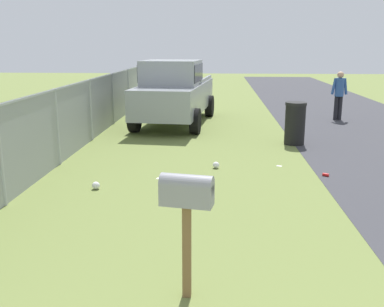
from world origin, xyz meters
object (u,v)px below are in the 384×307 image
(pedestrian, at_px, (339,92))
(mailbox, at_px, (187,200))
(pickup_truck, at_px, (174,91))
(trash_bin, at_px, (295,123))

(pedestrian, bearing_deg, mailbox, 155.39)
(pickup_truck, height_order, trash_bin, pickup_truck)
(pickup_truck, relative_size, pedestrian, 3.14)
(pedestrian, bearing_deg, pickup_truck, 98.77)
(mailbox, xyz_separation_m, pickup_truck, (10.21, 1.14, 0.03))
(mailbox, relative_size, pedestrian, 0.80)
(mailbox, bearing_deg, pickup_truck, 17.07)
(trash_bin, xyz_separation_m, pedestrian, (3.98, -2.14, 0.41))
(mailbox, distance_m, trash_bin, 7.80)
(mailbox, height_order, trash_bin, mailbox)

